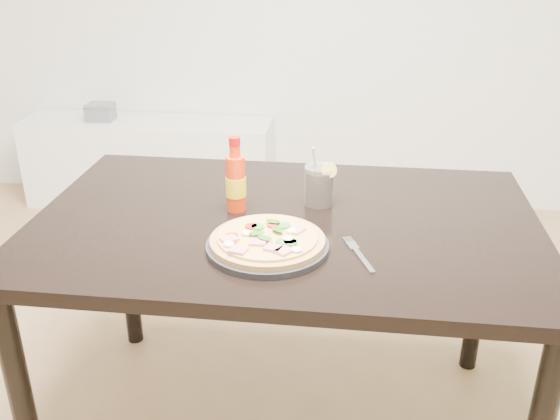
# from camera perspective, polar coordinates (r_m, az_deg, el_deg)

# --- Properties ---
(dining_table) EXTENTS (1.40, 0.90, 0.75)m
(dining_table) POSITION_cam_1_polar(r_m,az_deg,el_deg) (1.77, 0.48, -3.21)
(dining_table) COLOR black
(dining_table) RESTS_ON ground
(plate) EXTENTS (0.31, 0.31, 0.02)m
(plate) POSITION_cam_1_polar(r_m,az_deg,el_deg) (1.57, -1.15, -3.31)
(plate) COLOR black
(plate) RESTS_ON dining_table
(pizza) EXTENTS (0.29, 0.29, 0.03)m
(pizza) POSITION_cam_1_polar(r_m,az_deg,el_deg) (1.56, -1.16, -2.72)
(pizza) COLOR tan
(pizza) RESTS_ON plate
(hot_sauce_bottle) EXTENTS (0.07, 0.07, 0.22)m
(hot_sauce_bottle) POSITION_cam_1_polar(r_m,az_deg,el_deg) (1.76, -4.06, 2.59)
(hot_sauce_bottle) COLOR #ED380D
(hot_sauce_bottle) RESTS_ON dining_table
(cola_cup) EXTENTS (0.09, 0.09, 0.18)m
(cola_cup) POSITION_cam_1_polar(r_m,az_deg,el_deg) (1.81, 3.60, 2.21)
(cola_cup) COLOR black
(cola_cup) RESTS_ON dining_table
(fork) EXTENTS (0.08, 0.18, 0.00)m
(fork) POSITION_cam_1_polar(r_m,az_deg,el_deg) (1.56, 7.15, -3.91)
(fork) COLOR silver
(fork) RESTS_ON dining_table
(media_console) EXTENTS (1.40, 0.34, 0.50)m
(media_console) POSITION_cam_1_polar(r_m,az_deg,el_deg) (3.67, -11.84, 4.26)
(media_console) COLOR white
(media_console) RESTS_ON ground
(cd_stack) EXTENTS (0.14, 0.12, 0.09)m
(cd_stack) POSITION_cam_1_polar(r_m,az_deg,el_deg) (3.65, -16.10, 8.62)
(cd_stack) COLOR slate
(cd_stack) RESTS_ON media_console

